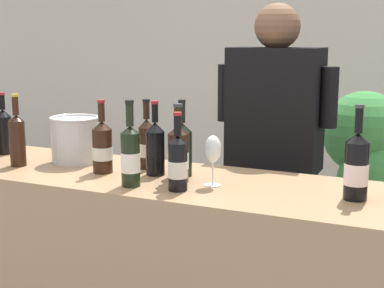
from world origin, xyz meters
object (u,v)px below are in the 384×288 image
(wine_bottle_6, at_px, (130,156))
(wine_bottle_7, at_px, (102,147))
(ice_bucket, at_px, (75,139))
(wine_bottle_4, at_px, (182,148))
(potted_shrub, at_px, (374,178))
(person_server, at_px, (273,180))
(wine_bottle_10, at_px, (17,138))
(wine_bottle_0, at_px, (178,154))
(wine_bottle_5, at_px, (147,143))
(wine_bottle_11, at_px, (4,130))
(wine_bottle_2, at_px, (178,163))
(wine_bottle_3, at_px, (357,167))
(wine_bottle_8, at_px, (155,147))
(wine_glass, at_px, (213,151))

(wine_bottle_6, height_order, wine_bottle_7, wine_bottle_6)
(wine_bottle_6, relative_size, ice_bucket, 1.49)
(wine_bottle_4, height_order, potted_shrub, wine_bottle_4)
(wine_bottle_4, xyz_separation_m, person_server, (0.22, 0.60, -0.25))
(wine_bottle_10, relative_size, ice_bucket, 1.44)
(wine_bottle_4, bearing_deg, ice_bucket, 176.91)
(wine_bottle_0, bearing_deg, wine_bottle_7, 178.04)
(wine_bottle_10, xyz_separation_m, potted_shrub, (1.37, 1.32, -0.34))
(wine_bottle_5, distance_m, wine_bottle_6, 0.31)
(wine_bottle_0, relative_size, wine_bottle_7, 1.01)
(wine_bottle_5, xyz_separation_m, wine_bottle_10, (-0.54, -0.20, 0.01))
(wine_bottle_10, bearing_deg, wine_bottle_0, 2.84)
(wine_bottle_0, distance_m, person_server, 0.76)
(wine_bottle_4, xyz_separation_m, wine_bottle_11, (-0.99, 0.04, -0.00))
(wine_bottle_5, relative_size, person_server, 0.18)
(potted_shrub, bearing_deg, wine_bottle_6, -117.56)
(ice_bucket, bearing_deg, person_server, 36.35)
(wine_bottle_0, distance_m, potted_shrub, 1.45)
(wine_bottle_10, bearing_deg, potted_shrub, 43.90)
(wine_bottle_2, height_order, wine_bottle_3, wine_bottle_3)
(person_server, bearing_deg, wine_bottle_2, -99.26)
(ice_bucket, xyz_separation_m, potted_shrub, (1.18, 1.15, -0.32))
(ice_bucket, relative_size, person_server, 0.13)
(wine_bottle_0, relative_size, wine_bottle_5, 1.03)
(wine_bottle_4, bearing_deg, person_server, 70.20)
(wine_bottle_4, distance_m, wine_bottle_11, 0.99)
(wine_bottle_11, relative_size, person_server, 0.18)
(wine_bottle_5, bearing_deg, wine_bottle_3, -7.44)
(wine_bottle_3, xyz_separation_m, wine_bottle_7, (-1.04, -0.03, -0.01))
(wine_bottle_2, bearing_deg, wine_bottle_3, 13.84)
(wine_bottle_2, bearing_deg, wine_bottle_6, -174.34)
(wine_bottle_6, bearing_deg, wine_bottle_0, 42.81)
(wine_bottle_5, distance_m, wine_bottle_8, 0.13)
(wine_bottle_5, relative_size, wine_bottle_7, 0.98)
(wine_bottle_2, xyz_separation_m, potted_shrub, (0.54, 1.39, -0.32))
(ice_bucket, bearing_deg, wine_bottle_3, -3.90)
(wine_bottle_10, bearing_deg, wine_bottle_7, 7.02)
(wine_bottle_4, bearing_deg, wine_bottle_10, -169.53)
(wine_bottle_3, distance_m, wine_glass, 0.53)
(wine_bottle_7, bearing_deg, ice_bucket, 152.52)
(wine_bottle_6, distance_m, wine_bottle_11, 0.92)
(wine_bottle_4, xyz_separation_m, wine_bottle_7, (-0.33, -0.09, -0.01))
(potted_shrub, bearing_deg, person_server, -125.16)
(wine_bottle_11, distance_m, wine_glass, 1.17)
(wine_bottle_8, bearing_deg, wine_bottle_2, -42.86)
(wine_bottle_0, xyz_separation_m, wine_bottle_2, (0.05, -0.11, -0.01))
(wine_bottle_5, distance_m, ice_bucket, 0.36)
(wine_bottle_6, bearing_deg, wine_bottle_10, 171.76)
(person_server, bearing_deg, wine_bottle_8, -117.54)
(wine_bottle_8, distance_m, person_server, 0.75)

